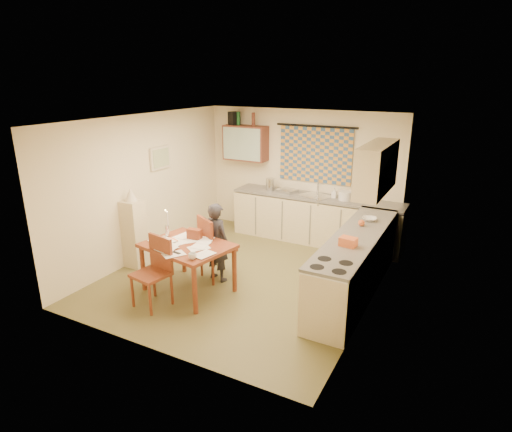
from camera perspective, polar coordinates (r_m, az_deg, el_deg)
The scene contains 44 objects.
floor at distance 7.04m, azimuth -1.34°, elevation -7.98°, with size 4.00×4.50×0.02m, color brown.
ceiling at distance 6.35m, azimuth -1.51°, elevation 12.89°, with size 4.00×4.50×0.02m, color white.
wall_back at distance 8.57m, azimuth 6.00°, elevation 5.65°, with size 4.00×0.02×2.50m, color beige.
wall_front at distance 4.85m, azimuth -14.57°, elevation -4.78°, with size 4.00×0.02×2.50m, color beige.
wall_left at distance 7.74m, azimuth -14.56°, elevation 3.80°, with size 0.02×4.50×2.50m, color beige.
wall_right at distance 5.92m, azimuth 15.84°, elevation -0.71°, with size 0.02×4.50×2.50m, color beige.
window_blind at distance 8.35m, azimuth 7.91°, elevation 8.05°, with size 1.45×0.03×1.05m, color #325582.
curtain_rod at distance 8.25m, azimuth 8.03°, elevation 11.78°, with size 0.04×0.04×1.60m, color black.
wall_cabinet at distance 8.80m, azimuth -1.39°, elevation 9.71°, with size 0.90×0.34×0.70m, color #5A2A20.
wall_cabinet_glass at distance 8.65m, azimuth -1.94°, elevation 9.56°, with size 0.84×0.02×0.64m, color #99B2A5.
upper_cabinet_right at distance 6.32m, azimuth 15.81°, elevation 6.13°, with size 0.34×1.30×0.70m, color beige.
framed_print at distance 7.91m, azimuth -12.66°, elevation 7.59°, with size 0.04×0.50×0.40m, color beige.
print_canvas at distance 7.89m, azimuth -12.52°, elevation 7.58°, with size 0.01×0.42×0.32m, color beige.
counter_back at distance 8.35m, azimuth 7.96°, elevation -0.47°, with size 3.30×0.62×0.92m.
counter_right at distance 6.51m, azimuth 13.09°, elevation -6.28°, with size 0.62×2.95×0.92m.
stove at distance 5.49m, azimuth 9.78°, elevation -10.88°, with size 0.59×0.59×0.91m.
sink at distance 8.22m, azimuth 7.98°, elevation 2.38°, with size 0.55×0.45×0.10m, color silver.
tap at distance 8.35m, azimuth 8.28°, elevation 3.89°, with size 0.03×0.03×0.28m, color silver.
dish_rack at distance 8.42m, azimuth 4.20°, elevation 3.37°, with size 0.35×0.30×0.06m, color silver.
kettle at distance 8.54m, azimuth 1.93°, elevation 4.26°, with size 0.18×0.18×0.24m, color silver.
mixing_bowl at distance 8.03m, azimuth 11.81°, elevation 2.66°, with size 0.24×0.24×0.16m, color white.
soap_bottle at distance 8.13m, azimuth 10.41°, elevation 3.06°, with size 0.09×0.09×0.19m, color white.
bowl at distance 6.97m, azimuth 14.90°, elevation -0.40°, with size 0.27×0.27×0.05m, color white.
orange_bag at distance 5.87m, azimuth 12.19°, elevation -3.38°, with size 0.22×0.16×0.12m, color orange.
fruit_orange at distance 6.69m, azimuth 13.89°, elevation -0.89°, with size 0.10×0.10×0.10m, color orange.
speaker at distance 8.87m, azimuth -2.95°, elevation 12.89°, with size 0.16×0.20×0.26m, color black.
bottle_green at distance 8.82m, azimuth -2.36°, elevation 12.86°, with size 0.07×0.07×0.26m, color #195926.
bottle_brown at distance 8.65m, azimuth -0.36°, elevation 12.78°, with size 0.07×0.07×0.26m, color #5A2A20.
dining_table at distance 6.49m, azimuth -8.99°, elevation -6.78°, with size 1.38×1.14×0.75m.
chair_far at distance 6.86m, azimuth -5.21°, elevation -5.73°, with size 0.64×0.64×1.04m.
chair_near at distance 6.23m, azimuth -13.58°, elevation -8.96°, with size 0.52×0.52×0.99m.
person at distance 6.69m, azimuth -5.24°, elevation -3.50°, with size 0.51×0.39×1.27m, color black.
shelf_stand at distance 7.45m, azimuth -15.92°, elevation -2.31°, with size 0.32×0.30×1.15m, color beige.
lampshade at distance 7.24m, azimuth -16.38°, elevation 2.80°, with size 0.20×0.20×0.22m, color beige.
letter_rack at distance 6.50m, azimuth -8.21°, elevation -2.40°, with size 0.22×0.10×0.16m, color maroon.
mug at distance 5.82m, azimuth -8.46°, elevation -5.31°, with size 0.12×0.12×0.09m, color white.
magazine at distance 6.53m, azimuth -13.24°, elevation -3.26°, with size 0.22×0.29×0.03m, color maroon.
book at distance 6.56m, azimuth -12.18°, elevation -3.11°, with size 0.27×0.31×0.02m, color orange.
orange_box at distance 6.39m, azimuth -12.98°, elevation -3.65°, with size 0.12×0.08×0.04m, color orange.
eyeglasses at distance 6.05m, azimuth -10.55°, elevation -4.87°, with size 0.13×0.04×0.02m, color black.
candle_holder at distance 6.67m, azimuth -11.78°, elevation -1.98°, with size 0.06×0.06×0.18m, color silver.
candle at distance 6.62m, azimuth -11.73°, elevation -0.29°, with size 0.02×0.02×0.22m, color white.
candle_flame at distance 6.61m, azimuth -12.01°, elevation 0.76°, with size 0.02×0.02×0.02m, color #FFCC66.
papers at distance 6.34m, azimuth -9.83°, elevation -3.72°, with size 1.19×1.00×0.02m.
Camera 1 is at (3.09, -5.52, 3.10)m, focal length 30.00 mm.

